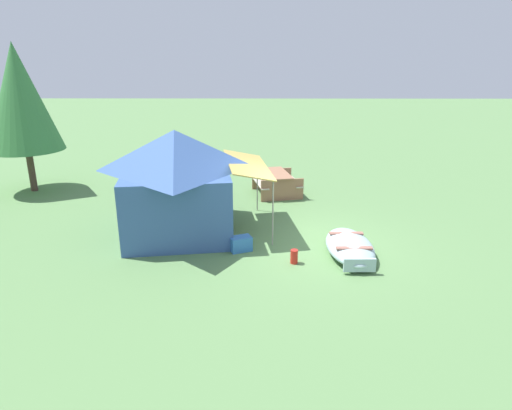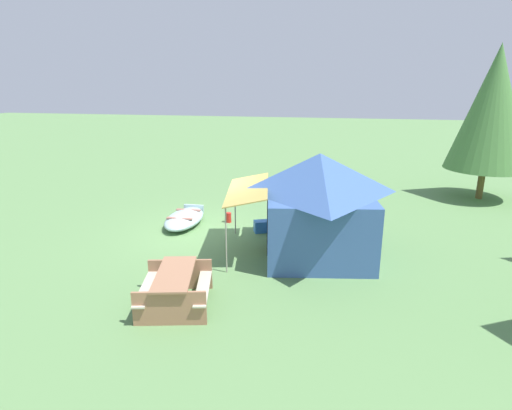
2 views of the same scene
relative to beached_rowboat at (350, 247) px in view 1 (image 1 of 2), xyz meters
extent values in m
plane|color=#59824C|center=(0.74, 1.03, -0.21)|extent=(80.00, 80.00, 0.00)
ellipsoid|color=#9FBCC2|center=(0.01, 0.00, -0.01)|extent=(2.29, 1.14, 0.40)
ellipsoid|color=#374143|center=(0.01, 0.00, 0.02)|extent=(2.10, 1.01, 0.15)
cube|color=#955D50|center=(0.47, 0.01, 0.15)|extent=(0.16, 0.84, 0.04)
cube|color=#955D50|center=(-0.44, -0.01, 0.15)|extent=(0.16, 0.84, 0.04)
cube|color=#9FBCC2|center=(-1.03, -0.02, 0.01)|extent=(0.09, 0.71, 0.31)
cube|color=#395A97|center=(1.55, 4.37, 0.67)|extent=(3.60, 3.13, 1.75)
pyramid|color=#395A97|center=(1.55, 4.37, 2.05)|extent=(3.89, 3.38, 1.01)
cube|color=black|center=(1.75, 3.03, 0.53)|extent=(0.76, 0.14, 1.40)
cube|color=tan|center=(1.83, 2.50, 1.59)|extent=(3.04, 1.50, 0.25)
cylinder|color=gray|center=(3.24, 2.24, 0.62)|extent=(0.04, 0.04, 1.66)
cylinder|color=gray|center=(0.55, 1.84, 0.62)|extent=(0.04, 0.04, 1.66)
cube|color=#9B6B4E|center=(4.99, 1.58, 0.53)|extent=(1.81, 1.07, 0.04)
cube|color=#BDB59E|center=(4.87, 2.15, 0.22)|extent=(1.72, 0.60, 0.04)
cube|color=#BDB59E|center=(5.11, 1.00, 0.22)|extent=(1.72, 0.60, 0.04)
cube|color=#9B6B4E|center=(5.73, 1.73, 0.15)|extent=(0.35, 1.41, 0.72)
cube|color=#9B6B4E|center=(4.26, 1.42, 0.15)|extent=(0.35, 1.41, 0.72)
cube|color=#3371C0|center=(0.22, 2.63, -0.03)|extent=(0.49, 0.60, 0.36)
cylinder|color=red|center=(-0.48, 1.37, -0.04)|extent=(0.24, 0.24, 0.33)
cylinder|color=#4F392E|center=(5.34, 10.16, 0.52)|extent=(0.23, 0.23, 1.46)
cone|color=#397D3F|center=(5.34, 10.16, 3.02)|extent=(2.47, 2.47, 3.55)
camera|label=1|loc=(-10.00, 2.18, 4.38)|focal=31.75mm
camera|label=2|loc=(12.67, 4.71, 4.46)|focal=30.05mm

